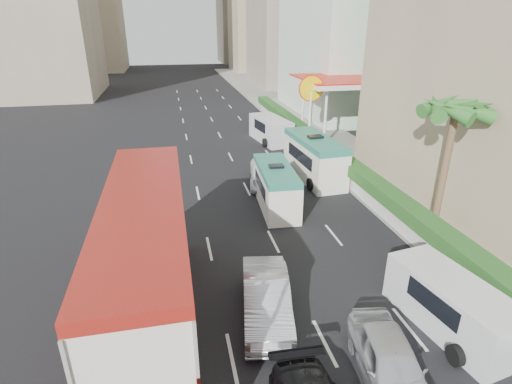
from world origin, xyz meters
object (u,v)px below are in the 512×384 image
object	(u,v)px
double_decker_bus	(150,267)
minibus_far	(314,158)
car_silver_lane_b	(387,381)
panel_van_far	(271,130)
shell_station	(334,108)
van_asset	(269,184)
panel_van_near	(451,305)
palm_tree	(444,173)
minibus_near	(276,187)
car_silver_lane_a	(266,316)

from	to	relation	value
double_decker_bus	minibus_far	size ratio (longest dim) A/B	1.70
car_silver_lane_b	panel_van_far	size ratio (longest dim) A/B	0.81
panel_van_far	shell_station	size ratio (longest dim) A/B	0.68
van_asset	shell_station	xyz separation A→B (m)	(8.76, 10.44, 2.75)
double_decker_bus	shell_station	bearing A→B (deg)	55.18
double_decker_bus	panel_van_near	size ratio (longest dim) A/B	2.30
minibus_far	palm_tree	xyz separation A→B (m)	(3.22, -9.10, 1.94)
van_asset	panel_van_far	world-z (taller)	panel_van_far
minibus_near	panel_van_near	size ratio (longest dim) A/B	1.15
palm_tree	shell_station	bearing A→B (deg)	83.40
minibus_far	shell_station	bearing A→B (deg)	57.99
van_asset	minibus_near	bearing A→B (deg)	-85.74
car_silver_lane_a	panel_van_far	world-z (taller)	panel_van_far
double_decker_bus	van_asset	distance (m)	14.72
minibus_far	panel_van_near	size ratio (longest dim) A/B	1.36
palm_tree	panel_van_near	bearing A→B (deg)	-120.39
double_decker_bus	van_asset	world-z (taller)	double_decker_bus
car_silver_lane_a	car_silver_lane_b	xyz separation A→B (m)	(2.91, -3.65, 0.00)
car_silver_lane_a	palm_tree	xyz separation A→B (m)	(9.83, 4.25, 3.38)
palm_tree	van_asset	bearing A→B (deg)	127.47
car_silver_lane_a	panel_van_far	distance (m)	23.89
car_silver_lane_a	minibus_far	bearing A→B (deg)	73.28
palm_tree	shell_station	size ratio (longest dim) A/B	0.80
palm_tree	shell_station	xyz separation A→B (m)	(2.20, 19.00, -0.63)
shell_station	panel_van_near	bearing A→B (deg)	-103.04
double_decker_bus	minibus_near	bearing A→B (deg)	53.24
van_asset	minibus_near	distance (m)	3.74
car_silver_lane_a	minibus_far	world-z (taller)	minibus_far
minibus_far	panel_van_far	distance (m)	9.79
double_decker_bus	minibus_far	distance (m)	16.87
van_asset	panel_van_far	bearing A→B (deg)	87.29
van_asset	panel_van_far	size ratio (longest dim) A/B	1.01
car_silver_lane_a	shell_station	bearing A→B (deg)	72.26
car_silver_lane_a	minibus_far	distance (m)	14.96
car_silver_lane_b	shell_station	xyz separation A→B (m)	(9.12, 26.90, 2.75)
van_asset	minibus_far	distance (m)	3.68
shell_station	minibus_far	bearing A→B (deg)	-118.70
car_silver_lane_a	panel_van_near	distance (m)	6.56
car_silver_lane_b	van_asset	world-z (taller)	van_asset
car_silver_lane_b	panel_van_near	bearing A→B (deg)	36.74
double_decker_bus	palm_tree	xyz separation A→B (m)	(13.80, 4.00, 0.85)
car_silver_lane_b	palm_tree	bearing A→B (deg)	58.06
double_decker_bus	van_asset	size ratio (longest dim) A/B	2.02
van_asset	palm_tree	world-z (taller)	palm_tree
car_silver_lane_a	panel_van_near	xyz separation A→B (m)	(6.20, -1.94, 0.96)
minibus_near	palm_tree	size ratio (longest dim) A/B	0.86
double_decker_bus	van_asset	xyz separation A→B (m)	(7.24, 12.56, -2.53)
panel_van_far	shell_station	bearing A→B (deg)	-8.09
car_silver_lane_a	van_asset	size ratio (longest dim) A/B	0.88
palm_tree	shell_station	distance (m)	19.14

